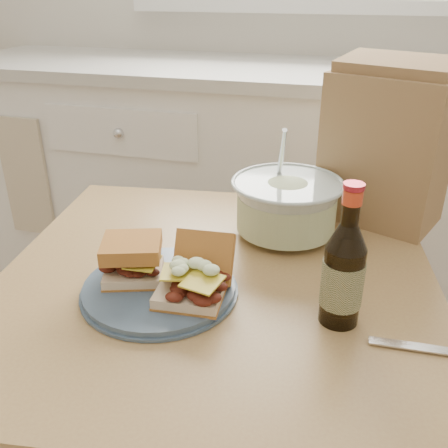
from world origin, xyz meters
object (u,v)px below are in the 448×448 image
(dining_table, at_px, (217,319))
(paper_bag, at_px, (385,150))
(plate, at_px, (160,288))
(coleslaw_bowl, at_px, (286,208))
(beer_bottle, at_px, (343,273))

(dining_table, height_order, paper_bag, paper_bag)
(plate, distance_m, coleslaw_bowl, 0.35)
(beer_bottle, relative_size, paper_bag, 0.73)
(coleslaw_bowl, height_order, paper_bag, paper_bag)
(plate, bearing_deg, paper_bag, 49.49)
(dining_table, bearing_deg, plate, -142.77)
(beer_bottle, bearing_deg, dining_table, 159.19)
(dining_table, xyz_separation_m, plate, (-0.08, -0.08, 0.11))
(dining_table, bearing_deg, paper_bag, 42.86)
(dining_table, relative_size, coleslaw_bowl, 3.86)
(plate, relative_size, paper_bag, 0.82)
(dining_table, bearing_deg, beer_bottle, -26.07)
(dining_table, relative_size, paper_bag, 2.81)
(plate, bearing_deg, beer_bottle, 0.91)
(dining_table, distance_m, beer_bottle, 0.32)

